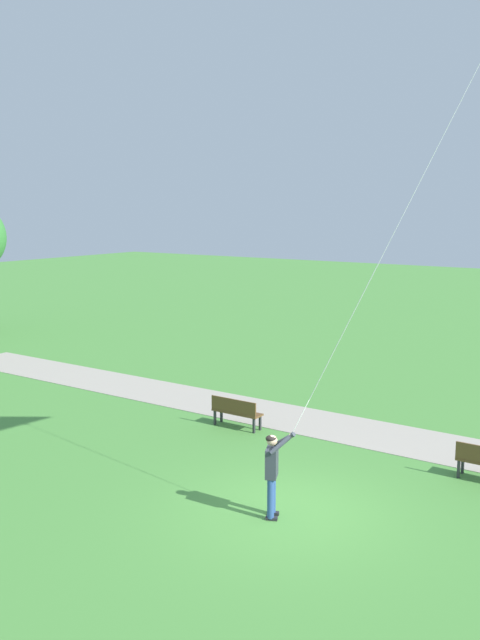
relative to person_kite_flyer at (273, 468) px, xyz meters
name	(u,v)px	position (x,y,z in m)	size (l,w,h in m)	color
ground_plane	(289,512)	(0.42, -0.15, -1.05)	(120.00, 120.00, 0.00)	#4C8E3D
walkway_path	(326,425)	(5.94, 1.85, -1.04)	(2.40, 32.00, 0.02)	#ADA393
person_kite_flyer	(273,468)	(0.00, 0.00, 0.00)	(0.50, 0.63, 1.83)	#232328
park_bench_far_walkway	(236,411)	(4.27, 3.84, -0.54)	(0.44, 1.50, 0.88)	brown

